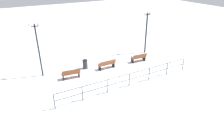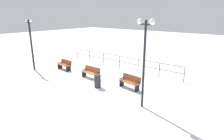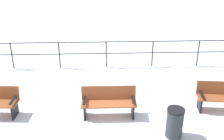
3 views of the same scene
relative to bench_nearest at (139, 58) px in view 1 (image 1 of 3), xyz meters
name	(u,v)px [view 1 (image 1 of 3)]	position (x,y,z in m)	size (l,w,h in m)	color
ground_plane	(107,69)	(0.14, 3.43, -0.45)	(80.00, 80.00, 0.00)	white
bench_nearest	(139,58)	(0.00, 0.00, 0.00)	(0.67, 1.58, 0.86)	brown
bench_second	(107,64)	(0.17, 3.43, 0.01)	(0.55, 1.61, 0.87)	brown
bench_third	(71,74)	(0.00, 6.88, 0.01)	(0.68, 1.56, 0.87)	brown
lamppost_near	(146,28)	(1.71, -2.08, 2.23)	(0.24, 0.91, 4.29)	black
lamppost_middle	(37,39)	(1.71, 8.81, 2.75)	(0.28, 0.93, 4.51)	black
waterfront_railing	(129,78)	(-3.42, 3.43, 0.30)	(0.05, 11.58, 1.12)	#26282D
trash_bin	(85,64)	(1.22, 5.11, -0.03)	(0.45, 0.45, 0.83)	#2D3338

